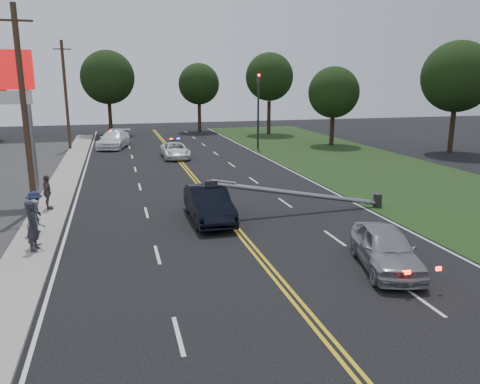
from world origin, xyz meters
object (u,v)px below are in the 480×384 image
object	(u,v)px
traffic_signal	(258,104)
fallen_streetlight	(309,194)
waiting_sedan	(386,248)
bystander_a	(33,226)
emergency_a	(175,150)
pylon_sign	(2,90)
crashed_sedan	(209,204)
bystander_c	(36,212)
bystander_b	(36,223)
utility_pole_far	(66,95)
bystander_d	(47,192)
utility_pole_mid	(24,110)
emergency_b	(114,139)

from	to	relation	value
traffic_signal	fallen_streetlight	bearing A→B (deg)	-100.59
waiting_sedan	bystander_a	size ratio (longest dim) A/B	2.23
fallen_streetlight	emergency_a	world-z (taller)	fallen_streetlight
pylon_sign	traffic_signal	bearing A→B (deg)	40.39
crashed_sedan	bystander_c	distance (m)	7.53
pylon_sign	bystander_b	xyz separation A→B (m)	(2.35, -8.23, -4.92)
utility_pole_far	bystander_d	xyz separation A→B (m)	(0.75, -22.50, -4.08)
pylon_sign	traffic_signal	world-z (taller)	pylon_sign
traffic_signal	waiting_sedan	distance (m)	29.91
bystander_b	waiting_sedan	bearing A→B (deg)	-105.96
bystander_a	crashed_sedan	bearing A→B (deg)	-55.66
utility_pole_mid	bystander_a	distance (m)	7.77
waiting_sedan	emergency_a	world-z (taller)	waiting_sedan
traffic_signal	bystander_c	distance (m)	28.13
crashed_sedan	utility_pole_mid	bearing A→B (deg)	153.72
pylon_sign	utility_pole_mid	distance (m)	2.55
pylon_sign	waiting_sedan	size ratio (longest dim) A/B	1.82
bystander_a	bystander_b	bearing A→B (deg)	6.07
utility_pole_far	emergency_a	distance (m)	12.59
traffic_signal	bystander_c	xyz separation A→B (m)	(-16.74, -22.39, -3.17)
fallen_streetlight	utility_pole_mid	world-z (taller)	utility_pole_mid
emergency_b	waiting_sedan	bearing A→B (deg)	-59.55
emergency_a	bystander_b	size ratio (longest dim) A/B	2.40
fallen_streetlight	bystander_a	xyz separation A→B (m)	(-12.40, -2.59, 0.18)
utility_pole_far	waiting_sedan	distance (m)	36.16
crashed_sedan	bystander_b	world-z (taller)	bystander_b
waiting_sedan	emergency_b	distance (m)	34.60
fallen_streetlight	waiting_sedan	distance (m)	7.40
bystander_b	pylon_sign	bearing A→B (deg)	23.09
fallen_streetlight	waiting_sedan	world-z (taller)	fallen_streetlight
emergency_a	bystander_a	bearing A→B (deg)	-111.71
emergency_a	bystander_a	world-z (taller)	bystander_a
bystander_a	bystander_c	distance (m)	2.21
utility_pole_mid	crashed_sedan	xyz separation A→B (m)	(8.28, -4.08, -4.27)
waiting_sedan	bystander_c	world-z (taller)	bystander_c
crashed_sedan	bystander_c	world-z (taller)	bystander_c
crashed_sedan	bystander_b	size ratio (longest dim) A/B	2.56
emergency_a	utility_pole_mid	bearing A→B (deg)	-122.79
traffic_signal	bystander_d	xyz separation A→B (m)	(-16.75, -18.50, -3.20)
bystander_c	bystander_d	distance (m)	3.89
emergency_a	bystander_a	size ratio (longest dim) A/B	2.34
crashed_sedan	bystander_d	size ratio (longest dim) A/B	2.79
crashed_sedan	waiting_sedan	xyz separation A→B (m)	(4.88, -7.31, -0.06)
utility_pole_mid	bystander_b	size ratio (longest dim) A/B	5.21
bystander_b	bystander_c	bearing A→B (deg)	15.99
fallen_streetlight	bystander_d	distance (m)	13.11
waiting_sedan	emergency_a	xyz separation A→B (m)	(-4.10, 25.87, -0.11)
traffic_signal	bystander_b	bearing A→B (deg)	-124.18
pylon_sign	bystander_a	distance (m)	10.15
traffic_signal	waiting_sedan	xyz separation A→B (m)	(-4.34, -29.39, -3.46)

